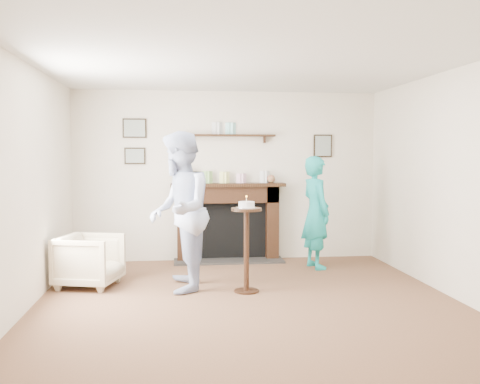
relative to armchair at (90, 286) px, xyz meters
name	(u,v)px	position (x,y,z in m)	size (l,w,h in m)	color
ground	(250,305)	(1.79, -1.02, 0.00)	(5.00, 5.00, 0.00)	brown
room_shell	(242,150)	(1.78, -0.33, 1.62)	(4.54, 5.02, 2.52)	beige
armchair	(90,286)	(0.00, 0.00, 0.00)	(0.67, 0.69, 0.62)	tan
man	(180,290)	(1.06, -0.30, 0.00)	(0.89, 0.70, 1.84)	silver
woman	(315,268)	(2.94, 0.72, 0.00)	(0.56, 0.37, 1.55)	teal
pedestal_table	(246,233)	(1.82, -0.47, 0.68)	(0.35, 0.35, 1.11)	black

